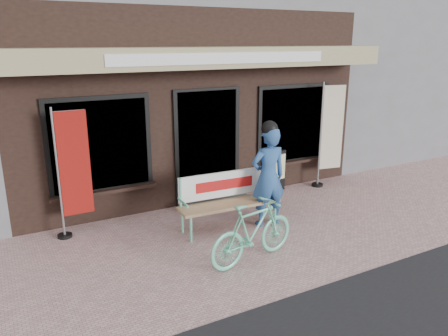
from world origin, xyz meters
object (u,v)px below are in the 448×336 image
nobori_cream (330,133)px  menu_stand (277,171)px  bench (227,196)px  person (268,175)px  nobori_red (72,171)px  bicycle (253,232)px

nobori_cream → menu_stand: (-1.19, 0.19, -0.71)m
bench → nobori_cream: bearing=19.8°
menu_stand → person: bearing=-142.3°
bench → person: size_ratio=0.97×
person → nobori_red: nobori_red is taller
bicycle → menu_stand: size_ratio=1.74×
person → bicycle: 1.41m
nobori_red → menu_stand: (4.06, 0.22, -0.64)m
person → bicycle: bearing=-127.4°
nobori_cream → menu_stand: size_ratio=2.59×
menu_stand → nobori_cream: bearing=-20.7°
nobori_cream → person: bearing=-143.8°
person → menu_stand: size_ratio=2.09×
bicycle → nobori_red: nobori_red is taller
menu_stand → nobori_red: bearing=171.2°
nobori_cream → menu_stand: bearing=-178.8°
person → nobori_cream: nobori_cream is taller
person → nobori_red: bearing=164.6°
bicycle → nobori_red: (-2.02, 2.10, 0.63)m
person → nobori_cream: 2.61m
person → nobori_red: 3.14m
nobori_red → bicycle: bearing=-46.7°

